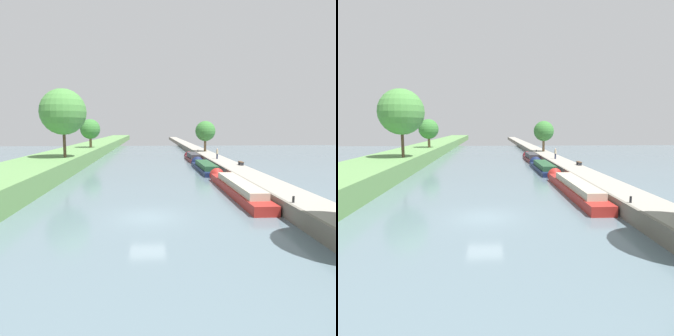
{
  "view_description": "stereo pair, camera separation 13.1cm",
  "coord_description": "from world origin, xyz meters",
  "views": [
    {
      "loc": [
        0.22,
        -20.81,
        6.29
      ],
      "look_at": [
        2.49,
        18.21,
        1.0
      ],
      "focal_mm": 32.97,
      "sensor_mm": 36.0,
      "label": 1
    },
    {
      "loc": [
        0.35,
        -20.82,
        6.29
      ],
      "look_at": [
        2.49,
        18.21,
        1.0
      ],
      "focal_mm": 32.97,
      "sensor_mm": 36.0,
      "label": 2
    }
  ],
  "objects": [
    {
      "name": "person_walking",
      "position": [
        10.94,
        27.82,
        1.99
      ],
      "size": [
        0.34,
        0.34,
        1.66
      ],
      "color": "#282D42",
      "rests_on": "right_towpath"
    },
    {
      "name": "stone_quay",
      "position": [
        9.55,
        0.0,
        0.58
      ],
      "size": [
        0.25,
        260.0,
        1.16
      ],
      "color": "#6B665B",
      "rests_on": "ground_plane"
    },
    {
      "name": "ground_plane",
      "position": [
        0.0,
        0.0,
        0.0
      ],
      "size": [
        160.0,
        160.0,
        0.0
      ],
      "primitive_type": "plane",
      "color": "slate"
    },
    {
      "name": "right_towpath",
      "position": [
        11.28,
        0.0,
        0.56
      ],
      "size": [
        3.21,
        260.0,
        1.11
      ],
      "color": "gray",
      "rests_on": "ground_plane"
    },
    {
      "name": "narrowboat_maroon",
      "position": [
        8.15,
        36.59,
        0.54
      ],
      "size": [
        1.96,
        11.22,
        2.03
      ],
      "color": "maroon",
      "rests_on": "ground_plane"
    },
    {
      "name": "mooring_bollard_near",
      "position": [
        9.98,
        -0.78,
        1.34
      ],
      "size": [
        0.16,
        0.16,
        0.45
      ],
      "color": "black",
      "rests_on": "right_towpath"
    },
    {
      "name": "park_bench",
      "position": [
        12.44,
        19.77,
        1.46
      ],
      "size": [
        0.44,
        1.5,
        0.47
      ],
      "color": "#333338",
      "rests_on": "right_towpath"
    },
    {
      "name": "mooring_bollard_far",
      "position": [
        9.98,
        41.57,
        1.34
      ],
      "size": [
        0.16,
        0.16,
        0.45
      ],
      "color": "black",
      "rests_on": "right_towpath"
    },
    {
      "name": "tree_leftbank_downstream",
      "position": [
        -11.68,
        41.87,
        5.74
      ],
      "size": [
        3.95,
        3.95,
        5.65
      ],
      "color": "brown",
      "rests_on": "left_grassy_bank"
    },
    {
      "name": "tree_leftbank_upstream",
      "position": [
        -11.36,
        21.72,
        8.21
      ],
      "size": [
        6.13,
        6.13,
        9.2
      ],
      "color": "#4C3828",
      "rests_on": "left_grassy_bank"
    },
    {
      "name": "narrowboat_navy",
      "position": [
        8.05,
        23.43,
        0.48
      ],
      "size": [
        2.18,
        13.4,
        2.07
      ],
      "color": "#141E42",
      "rests_on": "ground_plane"
    },
    {
      "name": "tree_rightbank_midnear",
      "position": [
        11.66,
        42.78,
        5.3
      ],
      "size": [
        4.15,
        4.15,
        6.29
      ],
      "color": "brown",
      "rests_on": "right_towpath"
    },
    {
      "name": "narrowboat_red",
      "position": [
        8.31,
        7.69,
        0.58
      ],
      "size": [
        1.89,
        16.35,
        1.89
      ],
      "color": "maroon",
      "rests_on": "ground_plane"
    }
  ]
}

